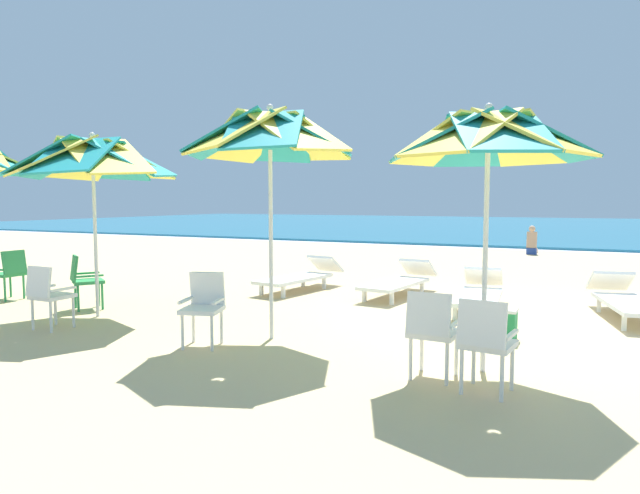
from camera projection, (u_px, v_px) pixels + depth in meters
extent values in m
plane|color=#D3B784|center=(511.00, 326.00, 7.66)|extent=(80.00, 80.00, 0.00)
cube|color=teal|center=(570.00, 227.00, 35.42)|extent=(80.00, 36.00, 0.10)
cube|color=white|center=(556.00, 251.00, 18.98)|extent=(80.00, 0.70, 0.01)
cylinder|color=silver|center=(485.00, 263.00, 5.53)|extent=(0.05, 0.05, 2.20)
cube|color=teal|center=(540.00, 136.00, 5.40)|extent=(1.13, 1.07, 0.47)
cube|color=#EFDB4C|center=(514.00, 140.00, 5.75)|extent=(1.07, 1.13, 0.47)
cube|color=teal|center=(477.00, 142.00, 5.91)|extent=(1.07, 1.13, 0.47)
cube|color=#EFDB4C|center=(446.00, 141.00, 5.79)|extent=(1.13, 1.07, 0.47)
cube|color=teal|center=(437.00, 137.00, 5.45)|extent=(1.13, 1.07, 0.47)
cube|color=#EFDB4C|center=(459.00, 133.00, 5.10)|extent=(1.07, 1.13, 0.47)
cube|color=teal|center=(502.00, 130.00, 4.94)|extent=(1.07, 1.13, 0.47)
cube|color=#EFDB4C|center=(536.00, 132.00, 5.06)|extent=(1.13, 1.07, 0.47)
sphere|color=silver|center=(489.00, 107.00, 5.40)|extent=(0.08, 0.08, 0.08)
cube|color=white|center=(488.00, 344.00, 4.97)|extent=(0.49, 0.49, 0.05)
cube|color=white|center=(482.00, 324.00, 4.78)|extent=(0.43, 0.15, 0.40)
cube|color=white|center=(466.00, 329.00, 5.07)|extent=(0.09, 0.40, 0.03)
cube|color=white|center=(511.00, 335.00, 4.85)|extent=(0.09, 0.40, 0.03)
cylinder|color=white|center=(474.00, 362.00, 5.23)|extent=(0.04, 0.04, 0.41)
cylinder|color=white|center=(512.00, 368.00, 5.04)|extent=(0.04, 0.04, 0.41)
cylinder|color=white|center=(462.00, 371.00, 4.93)|extent=(0.04, 0.04, 0.41)
cylinder|color=white|center=(502.00, 378.00, 4.74)|extent=(0.04, 0.04, 0.41)
cube|color=white|center=(434.00, 333.00, 5.38)|extent=(0.46, 0.46, 0.05)
cube|color=white|center=(428.00, 314.00, 5.19)|extent=(0.42, 0.11, 0.40)
cube|color=white|center=(414.00, 320.00, 5.47)|extent=(0.06, 0.40, 0.03)
cube|color=white|center=(455.00, 324.00, 5.28)|extent=(0.06, 0.40, 0.03)
cylinder|color=white|center=(422.00, 350.00, 5.64)|extent=(0.04, 0.04, 0.41)
cylinder|color=white|center=(456.00, 354.00, 5.48)|extent=(0.04, 0.04, 0.41)
cylinder|color=white|center=(411.00, 359.00, 5.33)|extent=(0.04, 0.04, 0.41)
cylinder|color=white|center=(447.00, 364.00, 5.17)|extent=(0.04, 0.04, 0.41)
cylinder|color=silver|center=(271.00, 246.00, 6.85)|extent=(0.05, 0.05, 2.34)
cube|color=teal|center=(313.00, 134.00, 6.71)|extent=(1.16, 1.14, 0.57)
cube|color=#EFDB4C|center=(303.00, 138.00, 7.09)|extent=(1.12, 1.20, 0.57)
cube|color=teal|center=(276.00, 139.00, 7.26)|extent=(1.14, 1.16, 0.57)
cube|color=#EFDB4C|center=(246.00, 138.00, 7.13)|extent=(1.20, 1.12, 0.57)
cube|color=teal|center=(228.00, 135.00, 6.77)|extent=(1.16, 1.14, 0.57)
cube|color=#EFDB4C|center=(234.00, 131.00, 6.39)|extent=(1.12, 1.20, 0.57)
cube|color=teal|center=(263.00, 129.00, 6.22)|extent=(1.14, 1.16, 0.57)
cube|color=#EFDB4C|center=(298.00, 130.00, 6.35)|extent=(1.20, 1.12, 0.57)
sphere|color=silver|center=(270.00, 107.00, 6.71)|extent=(0.08, 0.08, 0.08)
cube|color=white|center=(202.00, 310.00, 6.53)|extent=(0.55, 0.55, 0.05)
cube|color=white|center=(207.00, 288.00, 6.71)|extent=(0.43, 0.22, 0.40)
cube|color=white|center=(218.00, 301.00, 6.49)|extent=(0.16, 0.39, 0.03)
cube|color=white|center=(186.00, 300.00, 6.55)|extent=(0.16, 0.39, 0.03)
cylinder|color=white|center=(212.00, 333.00, 6.35)|extent=(0.04, 0.04, 0.41)
cylinder|color=white|center=(182.00, 332.00, 6.40)|extent=(0.04, 0.04, 0.41)
cylinder|color=white|center=(221.00, 326.00, 6.70)|extent=(0.04, 0.04, 0.41)
cylinder|color=white|center=(193.00, 325.00, 6.75)|extent=(0.04, 0.04, 0.41)
cylinder|color=silver|center=(96.00, 245.00, 8.18)|extent=(0.05, 0.05, 2.14)
cube|color=teal|center=(131.00, 158.00, 8.04)|extent=(1.29, 1.25, 0.60)
cube|color=#EFDB4C|center=(131.00, 160.00, 8.46)|extent=(1.24, 1.33, 0.60)
cube|color=teal|center=(110.00, 161.00, 8.64)|extent=(1.25, 1.29, 0.60)
cube|color=#EFDB4C|center=(79.00, 160.00, 8.50)|extent=(1.33, 1.24, 0.60)
cube|color=teal|center=(54.00, 158.00, 8.10)|extent=(1.29, 1.25, 0.60)
cube|color=#EFDB4C|center=(51.00, 156.00, 7.69)|extent=(1.24, 1.33, 0.60)
cube|color=teal|center=(73.00, 155.00, 7.50)|extent=(1.25, 1.29, 0.60)
cube|color=#EFDB4C|center=(108.00, 156.00, 7.65)|extent=(1.33, 1.24, 0.60)
sphere|color=silver|center=(92.00, 135.00, 8.05)|extent=(0.08, 0.08, 0.08)
cube|color=white|center=(53.00, 296.00, 7.45)|extent=(0.44, 0.44, 0.05)
cube|color=white|center=(39.00, 282.00, 7.25)|extent=(0.42, 0.10, 0.40)
cube|color=white|center=(42.00, 287.00, 7.52)|extent=(0.04, 0.40, 0.03)
cube|color=white|center=(63.00, 289.00, 7.35)|extent=(0.04, 0.40, 0.03)
cylinder|color=white|center=(56.00, 310.00, 7.70)|extent=(0.04, 0.04, 0.41)
cylinder|color=white|center=(73.00, 312.00, 7.55)|extent=(0.04, 0.04, 0.41)
cylinder|color=white|center=(33.00, 315.00, 7.38)|extent=(0.04, 0.04, 0.41)
cylinder|color=white|center=(51.00, 317.00, 7.23)|extent=(0.04, 0.04, 0.41)
cube|color=#2D8C4C|center=(88.00, 281.00, 8.82)|extent=(0.61, 0.61, 0.05)
cube|color=#2D8C4C|center=(74.00, 268.00, 8.70)|extent=(0.40, 0.31, 0.40)
cube|color=#2D8C4C|center=(86.00, 273.00, 8.98)|extent=(0.26, 0.35, 0.03)
cube|color=#2D8C4C|center=(90.00, 276.00, 8.64)|extent=(0.26, 0.35, 0.03)
cylinder|color=#2D8C4C|center=(99.00, 293.00, 9.08)|extent=(0.04, 0.04, 0.41)
cylinder|color=#2D8C4C|center=(102.00, 297.00, 8.77)|extent=(0.04, 0.04, 0.41)
cylinder|color=#2D8C4C|center=(75.00, 295.00, 8.90)|extent=(0.04, 0.04, 0.41)
cylinder|color=#2D8C4C|center=(78.00, 299.00, 8.60)|extent=(0.04, 0.04, 0.41)
cube|color=#EFDB4C|center=(4.00, 161.00, 9.51)|extent=(1.18, 1.25, 0.48)
cube|color=#2D8C4C|center=(7.00, 274.00, 9.65)|extent=(0.44, 0.44, 0.05)
cube|color=#2D8C4C|center=(14.00, 262.00, 9.55)|extent=(0.10, 0.42, 0.40)
cube|color=#2D8C4C|center=(17.00, 267.00, 9.82)|extent=(0.40, 0.04, 0.03)
cylinder|color=#2D8C4C|center=(11.00, 286.00, 9.91)|extent=(0.04, 0.04, 0.41)
cylinder|color=#2D8C4C|center=(5.00, 290.00, 9.44)|extent=(0.04, 0.04, 0.41)
cylinder|color=#2D8C4C|center=(24.00, 287.00, 9.76)|extent=(0.04, 0.04, 0.41)
cube|color=white|center=(631.00, 304.00, 7.90)|extent=(0.99, 1.80, 0.06)
cube|color=white|center=(610.00, 281.00, 8.91)|extent=(0.70, 0.60, 0.36)
cube|color=white|center=(624.00, 323.00, 7.35)|extent=(0.06, 0.06, 0.22)
cube|color=white|center=(635.00, 306.00, 8.47)|extent=(0.06, 0.06, 0.22)
cube|color=white|center=(599.00, 305.00, 8.59)|extent=(0.06, 0.06, 0.22)
cube|color=white|center=(478.00, 297.00, 8.50)|extent=(0.78, 1.75, 0.06)
cube|color=white|center=(483.00, 276.00, 9.46)|extent=(0.65, 0.53, 0.36)
cube|color=white|center=(492.00, 315.00, 7.82)|extent=(0.06, 0.06, 0.22)
cube|color=white|center=(455.00, 313.00, 8.00)|extent=(0.06, 0.06, 0.22)
cube|color=white|center=(497.00, 300.00, 9.01)|extent=(0.06, 0.06, 0.22)
cube|color=white|center=(465.00, 298.00, 9.19)|extent=(0.06, 0.06, 0.22)
cube|color=white|center=(394.00, 284.00, 9.83)|extent=(0.85, 1.77, 0.06)
cube|color=white|center=(418.00, 267.00, 10.70)|extent=(0.66, 0.55, 0.36)
cube|color=white|center=(392.00, 298.00, 9.17)|extent=(0.06, 0.06, 0.22)
cube|color=white|center=(364.00, 295.00, 9.45)|extent=(0.06, 0.06, 0.22)
cube|color=white|center=(422.00, 288.00, 10.24)|extent=(0.06, 0.06, 0.22)
cube|color=white|center=(396.00, 286.00, 10.52)|extent=(0.06, 0.06, 0.22)
cube|color=white|center=(294.00, 279.00, 10.48)|extent=(0.91, 1.78, 0.06)
cube|color=white|center=(325.00, 264.00, 11.32)|extent=(0.68, 0.57, 0.36)
cube|color=white|center=(283.00, 292.00, 9.82)|extent=(0.06, 0.06, 0.22)
cube|color=white|center=(261.00, 289.00, 10.11)|extent=(0.06, 0.06, 0.22)
cube|color=white|center=(324.00, 283.00, 10.86)|extent=(0.06, 0.06, 0.22)
cube|color=white|center=(303.00, 281.00, 11.16)|extent=(0.06, 0.06, 0.22)
cube|color=#238C4C|center=(496.00, 325.00, 6.91)|extent=(0.48, 0.32, 0.36)
cube|color=white|center=(496.00, 309.00, 6.90)|extent=(0.50, 0.34, 0.04)
cube|color=#2D4CA5|center=(532.00, 251.00, 17.86)|extent=(0.30, 0.24, 0.20)
cube|color=tan|center=(532.00, 240.00, 17.81)|extent=(0.30, 0.25, 0.54)
sphere|color=tan|center=(532.00, 229.00, 17.77)|extent=(0.20, 0.20, 0.20)
cube|color=tan|center=(533.00, 251.00, 18.22)|extent=(0.26, 0.76, 0.14)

